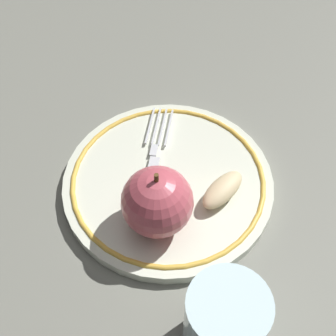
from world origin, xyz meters
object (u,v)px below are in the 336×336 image
Objects in this scene: plate at (168,182)px; apple_red_whole at (157,202)px; apple_slice_front at (223,190)px; drinking_glass at (224,325)px; fork at (150,165)px.

plate is 0.07m from apple_red_whole.
apple_slice_front is 0.64× the size of drinking_glass.
apple_slice_front reaches higher than fork.
fork is (0.09, 0.01, -0.01)m from apple_slice_front.
drinking_glass is at bearing 151.44° from apple_red_whole.
apple_red_whole is at bearing -28.56° from drinking_glass.
apple_red_whole is 0.51× the size of fork.
apple_slice_front is at bearing -164.97° from plate.
fork is at bearing -75.10° from apple_slice_front.
apple_red_whole is 0.87× the size of drinking_glass.
apple_red_whole is 1.37× the size of apple_slice_front.
apple_slice_front is 0.16m from drinking_glass.
plate is 2.52× the size of drinking_glass.
apple_red_whole is (-0.02, 0.05, 0.05)m from plate.
plate is at bearing -39.28° from drinking_glass.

